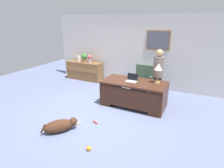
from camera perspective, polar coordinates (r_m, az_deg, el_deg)
The scene contains 15 objects.
ground_plane at distance 5.31m, azimuth -2.82°, elevation -8.41°, with size 12.00×12.00×0.00m, color slate.
back_wall at distance 7.15m, azimuth 7.43°, elevation 10.26°, with size 7.00×0.16×2.70m.
desk at distance 5.46m, azimuth 6.78°, elevation -2.81°, with size 1.87×0.93×0.77m.
credenza at distance 8.04m, azimuth -8.63°, elevation 4.18°, with size 1.59×0.50×0.78m.
armchair at distance 6.31m, azimuth 9.65°, elevation 0.66°, with size 0.60×0.59×1.05m.
person_standing at distance 5.85m, azimuth 14.22°, elevation 2.76°, with size 0.32×0.32×1.66m.
dog_lying at distance 4.50m, azimuth -15.99°, elevation -12.49°, with size 0.67×0.72×0.30m.
laptop at distance 5.36m, azimuth 6.27°, elevation 1.44°, with size 0.32×0.22×0.22m.
desk_lamp at distance 5.25m, azimuth 14.43°, elevation 4.90°, with size 0.22×0.22×0.57m.
vase_with_flowers at distance 7.75m, azimuth -7.05°, elevation 8.10°, with size 0.17×0.17×0.33m.
vase_empty at distance 8.08m, azimuth -10.38°, elevation 7.86°, with size 0.16×0.16×0.23m, color silver.
potted_plant at distance 7.90m, azimuth -8.76°, elevation 8.29°, with size 0.24×0.24×0.36m.
dog_toy_ball at distance 3.88m, azimuth -7.30°, elevation -19.46°, with size 0.10×0.10×0.10m, color orange.
dog_toy_bone at distance 4.73m, azimuth -5.27°, elevation -11.87°, with size 0.19×0.05×0.05m, color #E53F33.
dog_toy_plush at distance 4.75m, azimuth -10.53°, elevation -12.02°, with size 0.16×0.05×0.05m, color beige.
Camera 1 is at (2.32, -4.08, 2.48)m, focal length 29.02 mm.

